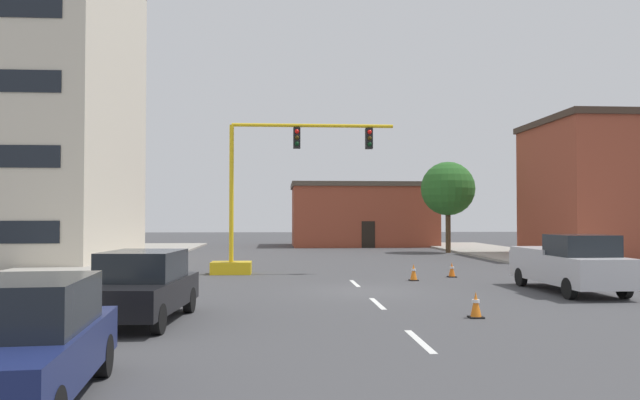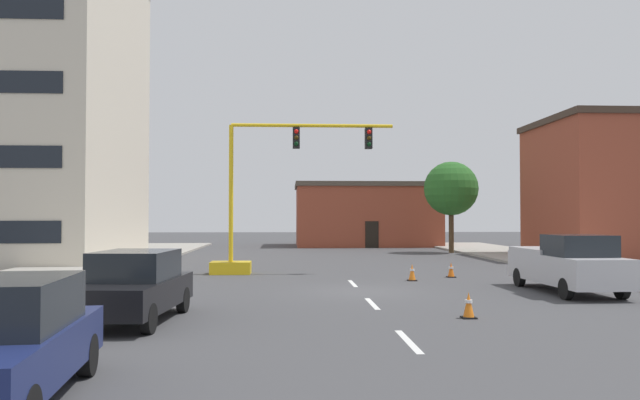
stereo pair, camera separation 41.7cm
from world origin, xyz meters
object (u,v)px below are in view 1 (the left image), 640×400
sedan_navy_mid_left (19,342)px  pickup_truck_silver (569,264)px  traffic_cone_roadside_c (476,305)px  sedan_black_near_left (142,286)px  traffic_cone_roadside_a (452,270)px  traffic_signal_gantry (254,225)px  tree_right_far (448,189)px  traffic_cone_roadside_b (414,272)px

sedan_navy_mid_left → pickup_truck_silver: bearing=41.4°
sedan_navy_mid_left → traffic_cone_roadside_c: sedan_navy_mid_left is taller
sedan_black_near_left → traffic_cone_roadside_a: (10.71, 10.46, -0.57)m
traffic_cone_roadside_c → traffic_cone_roadside_a: bearing=77.3°
sedan_black_near_left → sedan_navy_mid_left: size_ratio=1.00×
pickup_truck_silver → sedan_navy_mid_left: (-13.44, -11.83, -0.09)m
traffic_signal_gantry → sedan_black_near_left: traffic_signal_gantry is taller
tree_right_far → traffic_cone_roadside_b: (-6.62, -18.62, -4.23)m
sedan_navy_mid_left → traffic_cone_roadside_a: 20.35m
traffic_cone_roadside_a → traffic_cone_roadside_b: size_ratio=0.93×
traffic_signal_gantry → traffic_cone_roadside_c: 14.03m
sedan_navy_mid_left → traffic_cone_roadside_b: bearing=60.6°
traffic_signal_gantry → pickup_truck_silver: traffic_signal_gantry is taller
sedan_black_near_left → sedan_navy_mid_left: 6.73m
traffic_cone_roadside_b → traffic_signal_gantry: bearing=152.7°
pickup_truck_silver → traffic_cone_roadside_b: (-4.51, 4.06, -0.64)m
traffic_signal_gantry → pickup_truck_silver: (11.07, -7.44, -1.22)m
sedan_black_near_left → sedan_navy_mid_left: same height
traffic_signal_gantry → sedan_black_near_left: bearing=-100.0°
sedan_navy_mid_left → tree_right_far: bearing=65.7°
traffic_signal_gantry → pickup_truck_silver: size_ratio=1.52×
traffic_cone_roadside_c → traffic_signal_gantry: bearing=116.3°
sedan_navy_mid_left → traffic_cone_roadside_b: (8.94, 15.89, -0.55)m
traffic_cone_roadside_a → traffic_cone_roadside_c: traffic_cone_roadside_c is taller
pickup_truck_silver → traffic_cone_roadside_a: size_ratio=8.50×
tree_right_far → traffic_cone_roadside_a: size_ratio=10.18×
traffic_cone_roadside_c → pickup_truck_silver: bearing=45.7°
traffic_cone_roadside_c → sedan_navy_mid_left: bearing=-141.4°
sedan_black_near_left → traffic_signal_gantry: bearing=80.0°
sedan_navy_mid_left → traffic_cone_roadside_a: size_ratio=7.26×
pickup_truck_silver → traffic_cone_roadside_b: bearing=138.0°
traffic_cone_roadside_a → traffic_cone_roadside_b: traffic_cone_roadside_b is taller
traffic_cone_roadside_b → sedan_navy_mid_left: bearing=-119.4°
tree_right_far → sedan_black_near_left: (-15.38, -27.79, -3.68)m
tree_right_far → traffic_cone_roadside_c: tree_right_far is taller
pickup_truck_silver → traffic_cone_roadside_b: pickup_truck_silver is taller
tree_right_far → sedan_black_near_left: 31.98m
sedan_black_near_left → traffic_cone_roadside_c: (8.37, 0.09, -0.56)m
traffic_cone_roadside_a → traffic_cone_roadside_b: 2.33m
traffic_cone_roadside_c → sedan_black_near_left: bearing=-179.4°
traffic_signal_gantry → tree_right_far: 20.29m
tree_right_far → pickup_truck_silver: 23.06m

